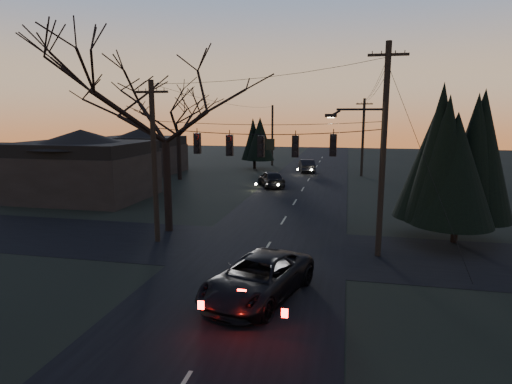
% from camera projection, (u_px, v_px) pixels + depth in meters
% --- Properties ---
extents(ground_plane, '(160.00, 160.00, 0.00)m').
position_uv_depth(ground_plane, '(202.00, 354.00, 12.27)').
color(ground_plane, black).
extents(main_road, '(8.00, 120.00, 0.02)m').
position_uv_depth(main_road, '(292.00, 207.00, 31.52)').
color(main_road, black).
rests_on(main_road, ground).
extents(cross_road, '(60.00, 7.00, 0.02)m').
position_uv_depth(cross_road, '(267.00, 248.00, 21.89)').
color(cross_road, black).
rests_on(cross_road, ground).
extents(utility_pole_right, '(5.00, 0.30, 10.00)m').
position_uv_depth(utility_pole_right, '(378.00, 256.00, 20.77)').
color(utility_pole_right, black).
rests_on(utility_pole_right, ground).
extents(utility_pole_left, '(1.80, 0.30, 8.50)m').
position_uv_depth(utility_pole_left, '(158.00, 241.00, 23.13)').
color(utility_pole_left, black).
rests_on(utility_pole_left, ground).
extents(utility_pole_far_r, '(1.80, 0.30, 8.50)m').
position_uv_depth(utility_pole_far_r, '(361.00, 176.00, 47.71)').
color(utility_pole_far_r, black).
rests_on(utility_pole_far_r, ground).
extents(utility_pole_far_l, '(0.30, 0.30, 8.00)m').
position_uv_depth(utility_pole_far_l, '(272.00, 165.00, 57.77)').
color(utility_pole_far_l, black).
rests_on(utility_pole_far_l, ground).
extents(span_signal_assembly, '(11.50, 0.44, 1.54)m').
position_uv_depth(span_signal_assembly, '(262.00, 145.00, 21.00)').
color(span_signal_assembly, black).
rests_on(span_signal_assembly, ground).
extents(bare_tree_left, '(10.05, 10.05, 10.44)m').
position_uv_depth(bare_tree_left, '(164.00, 105.00, 23.97)').
color(bare_tree_left, black).
rests_on(bare_tree_left, ground).
extents(evergreen_right, '(4.83, 4.83, 7.69)m').
position_uv_depth(evergreen_right, '(461.00, 160.00, 22.18)').
color(evergreen_right, black).
rests_on(evergreen_right, ground).
extents(bare_tree_dist, '(7.40, 7.40, 9.11)m').
position_uv_depth(bare_tree_dist, '(178.00, 118.00, 44.08)').
color(bare_tree_dist, black).
rests_on(bare_tree_dist, ground).
extents(evergreen_dist, '(3.52, 3.52, 5.69)m').
position_uv_depth(evergreen_dist, '(255.00, 142.00, 53.53)').
color(evergreen_dist, black).
rests_on(evergreen_dist, ground).
extents(house_left_near, '(10.00, 8.00, 5.60)m').
position_uv_depth(house_left_near, '(83.00, 164.00, 34.51)').
color(house_left_near, black).
rests_on(house_left_near, ground).
extents(house_left_far, '(9.00, 7.00, 5.20)m').
position_uv_depth(house_left_far, '(141.00, 150.00, 50.56)').
color(house_left_far, black).
rests_on(house_left_far, ground).
extents(suv_near, '(4.06, 6.08, 1.55)m').
position_uv_depth(suv_near, '(258.00, 278.00, 15.87)').
color(suv_near, black).
rests_on(suv_near, ground).
extents(sedan_oncoming_a, '(3.50, 4.91, 1.55)m').
position_uv_depth(sedan_oncoming_a, '(271.00, 179.00, 40.43)').
color(sedan_oncoming_a, black).
rests_on(sedan_oncoming_a, ground).
extents(sedan_oncoming_b, '(2.49, 4.78, 1.50)m').
position_uv_depth(sedan_oncoming_b, '(307.00, 166.00, 50.82)').
color(sedan_oncoming_b, black).
rests_on(sedan_oncoming_b, ground).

